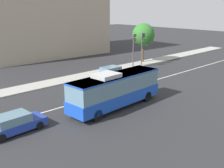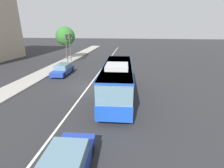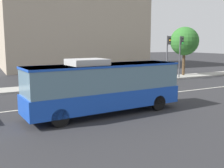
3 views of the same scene
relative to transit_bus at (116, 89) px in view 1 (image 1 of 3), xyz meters
name	(u,v)px [view 1 (image 1 of 3)]	position (x,y,z in m)	size (l,w,h in m)	color
ground_plane	(109,93)	(2.43, 3.46, -1.81)	(160.00, 160.00, 0.00)	#28282B
sidewalk_kerb	(68,79)	(2.43, 11.29, -1.74)	(80.00, 2.80, 0.14)	#9E9B93
lane_centre_line	(109,93)	(2.43, 3.46, -1.80)	(76.00, 0.16, 0.01)	silver
transit_bus	(116,89)	(0.00, 0.00, 0.00)	(10.10, 2.95, 3.46)	#1947B7
sedan_blue	(110,73)	(6.99, 8.28, -1.09)	(4.52, 1.87, 1.46)	#1E3899
sedan_blue_ahead	(14,123)	(-9.21, 1.36, -1.09)	(4.58, 2.00, 1.46)	#1E3899
traffic_light_near_corner	(134,45)	(13.53, 10.00, 1.75)	(0.32, 0.62, 5.20)	#47474C
traffic_light_mid_block	(143,43)	(15.66, 10.18, 1.75)	(0.33, 0.62, 5.20)	#47474C
street_tree_kerbside_left	(143,35)	(17.96, 12.00, 2.75)	(3.70, 3.70, 6.43)	#4C3823
office_block_background	(36,9)	(9.48, 31.28, 6.69)	(23.99, 16.60, 17.00)	tan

